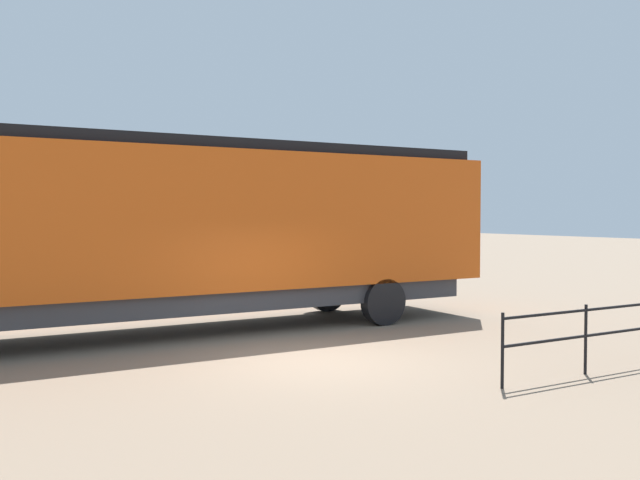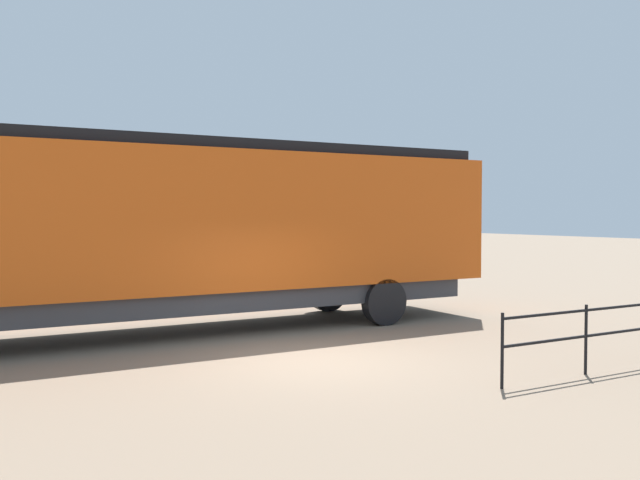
{
  "view_description": "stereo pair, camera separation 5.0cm",
  "coord_description": "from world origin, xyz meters",
  "views": [
    {
      "loc": [
        10.64,
        -6.05,
        2.63
      ],
      "look_at": [
        0.31,
        -0.09,
        2.18
      ],
      "focal_mm": 38.69,
      "sensor_mm": 36.0,
      "label": 1
    },
    {
      "loc": [
        10.67,
        -6.01,
        2.63
      ],
      "look_at": [
        0.31,
        -0.09,
        2.18
      ],
      "focal_mm": 38.69,
      "sensor_mm": 36.0,
      "label": 2
    }
  ],
  "objects": [
    {
      "name": "ground_plane",
      "position": [
        0.0,
        0.0,
        0.0
      ],
      "size": [
        120.0,
        120.0,
        0.0
      ],
      "primitive_type": "plane",
      "color": "#84705B"
    },
    {
      "name": "locomotive",
      "position": [
        -4.0,
        -1.35,
        2.37
      ],
      "size": [
        2.96,
        16.17,
        4.23
      ],
      "color": "#D15114",
      "rests_on": "ground_plane"
    }
  ]
}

